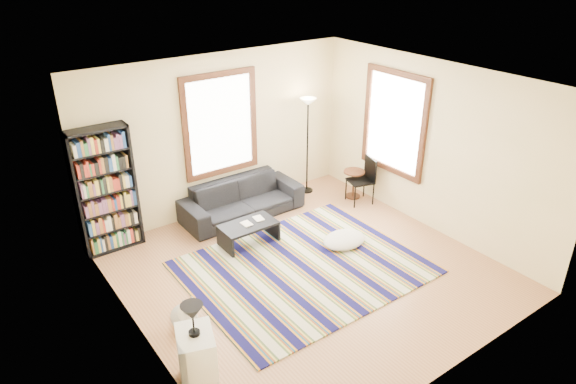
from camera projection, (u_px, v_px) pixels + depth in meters
floor at (308, 273)px, 7.64m from camera, size 5.00×5.00×0.10m
ceiling at (312, 80)px, 6.37m from camera, size 5.00×5.00×0.10m
wall_back at (219, 134)px, 8.86m from camera, size 5.00×0.10×2.80m
wall_front at (466, 273)px, 5.15m from camera, size 5.00×0.10×2.80m
wall_left at (127, 243)px, 5.66m from camera, size 0.10×5.00×2.80m
wall_right at (433, 146)px, 8.34m from camera, size 0.10×5.00×2.80m
window_back at (220, 124)px, 8.72m from camera, size 1.20×0.06×1.60m
window_right at (394, 123)px, 8.80m from camera, size 0.06×1.20×1.60m
rug at (304, 267)px, 7.68m from camera, size 3.36×2.68×0.02m
sofa at (242, 199)px, 9.04m from camera, size 0.85×2.16×0.63m
bookshelf at (105, 191)px, 7.77m from camera, size 0.90×0.30×2.00m
coffee_table at (249, 234)px, 8.23m from camera, size 0.95×0.59×0.36m
book_a at (243, 225)px, 8.09m from camera, size 0.19×0.14×0.02m
book_b at (255, 219)px, 8.26m from camera, size 0.17×0.21×0.01m
floor_cushion at (344, 240)px, 8.23m from camera, size 0.89×0.78×0.18m
floor_lamp at (307, 146)px, 9.64m from camera, size 0.39×0.39×1.86m
side_table at (353, 184)px, 9.70m from camera, size 0.49×0.49×0.54m
folding_chair at (360, 181)px, 9.44m from camera, size 0.51×0.50×0.86m
white_cabinet at (197, 359)px, 5.52m from camera, size 0.52×0.60×0.70m
table_lamp at (193, 320)px, 5.28m from camera, size 0.31×0.31×0.38m
dog at (183, 311)px, 6.39m from camera, size 0.41×0.55×0.51m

